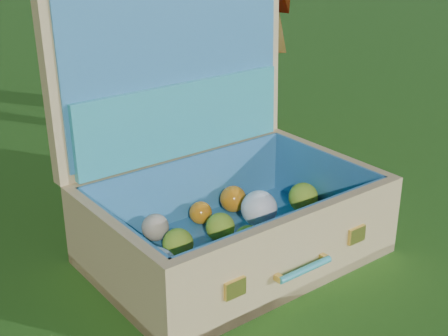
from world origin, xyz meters
The scene contains 2 objects.
ground centered at (0.00, 0.00, 0.00)m, with size 60.00×60.00×0.00m, color #215114.
suitcase centered at (-0.09, 0.16, 0.17)m, with size 0.76×0.67×0.61m.
Camera 1 is at (-0.43, -1.10, 0.75)m, focal length 50.00 mm.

